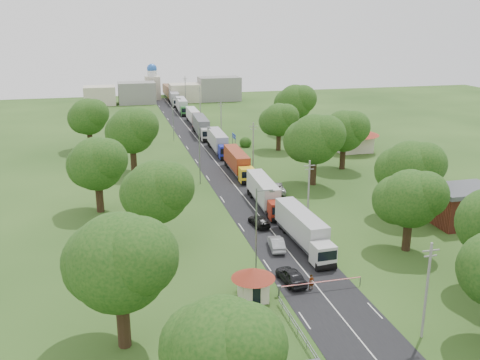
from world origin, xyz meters
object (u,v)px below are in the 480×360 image
object	(u,v)px
boom_barrier	(308,284)
guard_booth	(253,280)
car_lane_front	(291,276)
car_lane_mid	(276,244)
info_sign	(234,139)
pedestrian_near	(311,282)
truck_0	(304,229)

from	to	relation	value
boom_barrier	guard_booth	xyz separation A→B (m)	(-5.84, -0.00, 1.27)
car_lane_front	car_lane_mid	distance (m)	8.76
boom_barrier	info_sign	xyz separation A→B (m)	(6.56, 60.00, 2.11)
boom_barrier	pedestrian_near	world-z (taller)	pedestrian_near
boom_barrier	car_lane_mid	size ratio (longest dim) A/B	2.03
info_sign	boom_barrier	bearing A→B (deg)	-96.24
boom_barrier	guard_booth	bearing A→B (deg)	-179.99
car_lane_front	guard_booth	bearing A→B (deg)	19.86
guard_booth	car_lane_front	bearing A→B (deg)	25.99
guard_booth	truck_0	size ratio (longest dim) A/B	0.30
guard_booth	info_sign	distance (m)	61.27
boom_barrier	car_lane_mid	xyz separation A→B (m)	(0.14, 11.05, -0.14)
info_sign	pedestrian_near	bearing A→B (deg)	-95.76
boom_barrier	truck_0	size ratio (longest dim) A/B	0.63
guard_booth	car_lane_mid	distance (m)	12.65
car_lane_mid	pedestrian_near	distance (m)	10.56
pedestrian_near	boom_barrier	bearing A→B (deg)	-145.94
info_sign	car_lane_mid	size ratio (longest dim) A/B	0.90
pedestrian_near	guard_booth	bearing A→B (deg)	176.54
boom_barrier	info_sign	size ratio (longest dim) A/B	2.25
boom_barrier	truck_0	bearing A→B (deg)	71.82
car_lane_front	pedestrian_near	xyz separation A→B (m)	(1.55, -1.86, -0.00)
info_sign	car_lane_mid	distance (m)	49.42
car_lane_front	truck_0	bearing A→B (deg)	-123.84
guard_booth	truck_0	distance (m)	14.86
truck_0	car_lane_front	size ratio (longest dim) A/B	3.05
truck_0	car_lane_mid	size ratio (longest dim) A/B	3.22
car_lane_front	boom_barrier	bearing A→B (deg)	106.77
guard_booth	pedestrian_near	bearing A→B (deg)	4.48
info_sign	car_lane_front	world-z (taller)	info_sign
truck_0	car_lane_mid	xyz separation A→B (m)	(-3.59, -0.32, -1.40)
boom_barrier	info_sign	distance (m)	60.39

